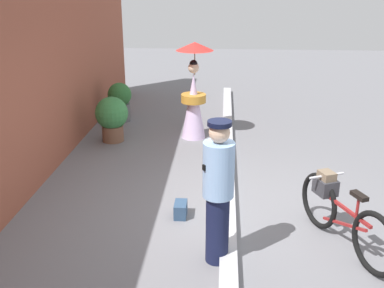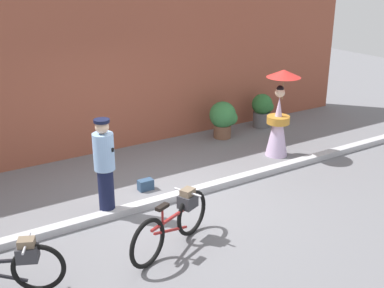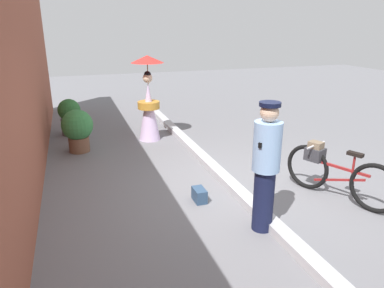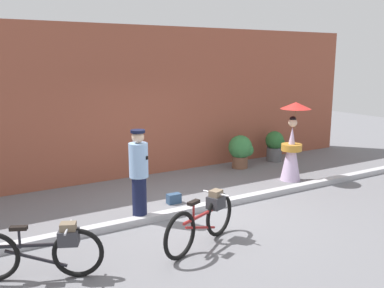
{
  "view_description": "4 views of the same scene",
  "coord_description": "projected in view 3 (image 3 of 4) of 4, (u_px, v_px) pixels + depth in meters",
  "views": [
    {
      "loc": [
        -5.46,
        0.1,
        3.05
      ],
      "look_at": [
        -0.24,
        0.47,
        1.11
      ],
      "focal_mm": 42.31,
      "sensor_mm": 36.0,
      "label": 1
    },
    {
      "loc": [
        -3.74,
        -6.78,
        3.96
      ],
      "look_at": [
        0.6,
        0.12,
        0.93
      ],
      "focal_mm": 45.78,
      "sensor_mm": 36.0,
      "label": 2
    },
    {
      "loc": [
        -4.59,
        2.29,
        2.51
      ],
      "look_at": [
        0.22,
        0.65,
        0.81
      ],
      "focal_mm": 33.35,
      "sensor_mm": 36.0,
      "label": 3
    },
    {
      "loc": [
        -3.97,
        -6.6,
        2.88
      ],
      "look_at": [
        0.3,
        0.56,
        1.2
      ],
      "focal_mm": 39.69,
      "sensor_mm": 36.0,
      "label": 4
    }
  ],
  "objects": [
    {
      "name": "sidewalk_curb",
      "position": [
        236.0,
        189.0,
        5.6
      ],
      "size": [
        14.0,
        0.2,
        0.12
      ],
      "primitive_type": "cube",
      "color": "#B2B2B7",
      "rests_on": "ground_plane"
    },
    {
      "name": "person_with_parasol",
      "position": [
        149.0,
        100.0,
        7.95
      ],
      "size": [
        0.72,
        0.72,
        1.89
      ],
      "color": "silver",
      "rests_on": "ground_plane"
    },
    {
      "name": "backpack_on_pavement",
      "position": [
        200.0,
        195.0,
        5.31
      ],
      "size": [
        0.28,
        0.16,
        0.2
      ],
      "color": "navy",
      "rests_on": "ground_plane"
    },
    {
      "name": "potted_plant_small",
      "position": [
        78.0,
        128.0,
        7.31
      ],
      "size": [
        0.65,
        0.64,
        0.89
      ],
      "color": "brown",
      "rests_on": "ground_plane"
    },
    {
      "name": "ground_plane",
      "position": [
        236.0,
        192.0,
        5.62
      ],
      "size": [
        30.0,
        30.0,
        0.0
      ],
      "primitive_type": "plane",
      "color": "slate"
    },
    {
      "name": "person_officer",
      "position": [
        266.0,
        165.0,
        4.35
      ],
      "size": [
        0.34,
        0.34,
        1.67
      ],
      "color": "#141938",
      "rests_on": "ground_plane"
    },
    {
      "name": "potted_plant_by_door",
      "position": [
        70.0,
        115.0,
        8.47
      ],
      "size": [
        0.54,
        0.52,
        0.86
      ],
      "color": "#59595B",
      "rests_on": "ground_plane"
    },
    {
      "name": "bicycle_near_officer",
      "position": [
        334.0,
        172.0,
        5.34
      ],
      "size": [
        1.66,
        0.77,
        0.81
      ],
      "color": "black",
      "rests_on": "ground_plane"
    }
  ]
}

